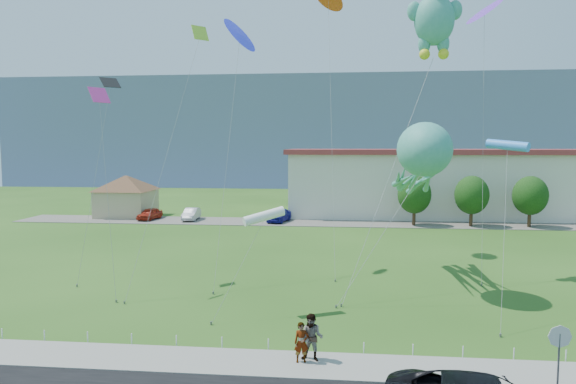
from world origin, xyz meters
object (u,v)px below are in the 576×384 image
Objects in this scene: stop_sign at (559,343)px; octopus_kite at (420,162)px; parked_car_red at (150,214)px; warehouse at (534,182)px; pedestrian_left at (301,342)px; pedestrian_right at (312,337)px; pavilion at (126,192)px; teddy_bear_kite at (435,13)px; parked_car_blue at (279,215)px; parked_car_silver at (191,214)px.

octopus_kite is (-2.78, 13.28, 5.78)m from stop_sign.
octopus_kite is (26.77, -26.18, 6.92)m from parked_car_red.
warehouse is 38.26× the size of pedestrian_left.
pedestrian_right is 0.18× the size of octopus_kite.
pavilion is at bearing 134.26° from pedestrian_right.
stop_sign is 14.74m from octopus_kite.
pedestrian_right is 0.09× the size of teddy_bear_kite.
pavilion is 19.52m from parked_car_blue.
pedestrian_right is 14.45m from octopus_kite.
pedestrian_right is (0.41, 0.18, 0.15)m from pedestrian_left.
octopus_kite is at bearing 101.82° from stop_sign.
pedestrian_right is at bearing 168.08° from stop_sign.
stop_sign is 0.63× the size of parked_car_red.
stop_sign is 46.65m from parked_car_silver.
warehouse is at bearing 29.26° from parked_car_blue.
warehouse is 24.40× the size of stop_sign.
parked_car_blue is at bearing 120.38° from teddy_bear_kite.
pedestrian_left is 0.36× the size of parked_car_blue.
warehouse reaches higher than parked_car_blue.
parked_car_silver is 0.21× the size of teddy_bear_kite.
pedestrian_left reaches higher than parked_car_silver.
teddy_bear_kite is at bearing 77.92° from pedestrian_right.
pedestrian_left is at bearing -118.14° from octopus_kite.
stop_sign is 1.33× the size of pedestrian_right.
stop_sign is 0.13× the size of teddy_bear_kite.
teddy_bear_kite is (7.12, 15.50, 16.21)m from pedestrian_right.
parked_car_blue is at bearing -163.79° from warehouse.
parked_car_red is at bearing 178.47° from parked_car_silver.
pedestrian_left is 0.40× the size of parked_car_red.
pavilion is 5.77× the size of pedestrian_left.
parked_car_silver is 10.30m from parked_car_blue.
warehouse is at bearing 20.01° from parked_car_red.
pedestrian_left is 0.47m from pedestrian_right.
teddy_bear_kite reaches higher than pedestrian_left.
pedestrian_right is at bearing -58.34° from pavilion.
warehouse reaches higher than parked_car_red.
pavilion is 5.33m from parked_car_red.
parked_car_red is 38.08m from octopus_kite.
parked_car_red is at bearing 141.74° from teddy_bear_kite.
stop_sign reaches higher than parked_car_silver.
teddy_bear_kite is (1.31, 4.04, 9.60)m from octopus_kite.
warehouse is 5.84× the size of octopus_kite.
stop_sign is at bearing -20.99° from pedestrian_left.
octopus_kite is at bearing 75.69° from pedestrian_right.
parked_car_red is (-46.05, -8.75, -3.39)m from warehouse.
warehouse is at bearing 8.61° from parked_car_silver.
warehouse reaches higher than pavilion.
pedestrian_right is at bearing 13.26° from pedestrian_left.
parked_car_red is at bearing 107.80° from pedestrian_left.
teddy_bear_kite reaches higher than stop_sign.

